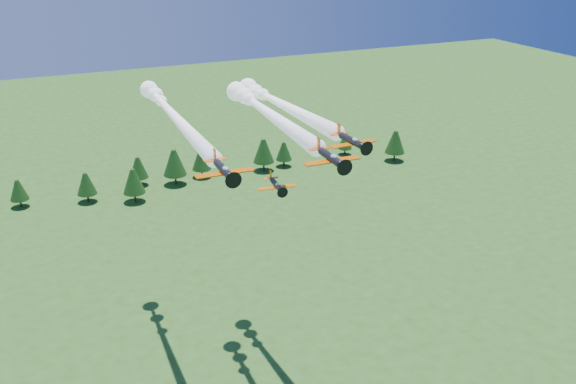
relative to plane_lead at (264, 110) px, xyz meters
name	(u,v)px	position (x,y,z in m)	size (l,w,h in m)	color
plane_lead	(264,110)	(0.00, 0.00, 0.00)	(7.92, 46.58, 3.70)	black
plane_left	(172,113)	(-12.18, 15.33, -3.07)	(8.52, 58.52, 3.70)	black
plane_right	(279,103)	(5.77, 7.06, -1.08)	(7.79, 44.65, 3.70)	black
plane_slot	(276,185)	(-1.96, -9.71, -9.75)	(6.39, 6.93, 2.24)	black
treeline	(137,174)	(-6.14, 93.23, -43.57)	(176.80, 20.63, 11.89)	#382314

